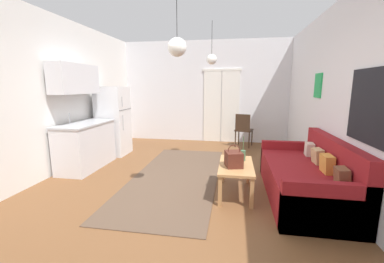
# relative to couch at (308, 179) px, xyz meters

# --- Properties ---
(ground_plane) EXTENTS (5.25, 8.13, 0.10)m
(ground_plane) POSITION_rel_couch_xyz_m (-1.93, -0.27, -0.33)
(ground_plane) COLOR brown
(wall_back) EXTENTS (4.85, 0.13, 2.84)m
(wall_back) POSITION_rel_couch_xyz_m (-1.91, 3.55, 1.13)
(wall_back) COLOR silver
(wall_back) RESTS_ON ground_plane
(wall_right) EXTENTS (0.12, 7.73, 2.84)m
(wall_right) POSITION_rel_couch_xyz_m (0.44, -0.27, 1.14)
(wall_right) COLOR silver
(wall_right) RESTS_ON ground_plane
(wall_left) EXTENTS (0.12, 7.73, 2.84)m
(wall_left) POSITION_rel_couch_xyz_m (-4.30, -0.26, 1.14)
(wall_left) COLOR white
(wall_left) RESTS_ON ground_plane
(area_rug) EXTENTS (1.45, 3.52, 0.01)m
(area_rug) POSITION_rel_couch_xyz_m (-2.06, 0.50, -0.28)
(area_rug) COLOR brown
(area_rug) RESTS_ON ground_plane
(couch) EXTENTS (0.95, 2.06, 0.86)m
(couch) POSITION_rel_couch_xyz_m (0.00, 0.00, 0.00)
(couch) COLOR maroon
(couch) RESTS_ON ground_plane
(coffee_table) EXTENTS (0.49, 0.96, 0.45)m
(coffee_table) POSITION_rel_couch_xyz_m (-1.03, -0.04, 0.11)
(coffee_table) COLOR #B27F4C
(coffee_table) RESTS_ON ground_plane
(bamboo_vase) EXTENTS (0.08, 0.08, 0.38)m
(bamboo_vase) POSITION_rel_couch_xyz_m (-0.93, 0.16, 0.25)
(bamboo_vase) COLOR #47704C
(bamboo_vase) RESTS_ON coffee_table
(handbag) EXTENTS (0.28, 0.31, 0.32)m
(handbag) POSITION_rel_couch_xyz_m (-1.07, -0.15, 0.28)
(handbag) COLOR #512319
(handbag) RESTS_ON coffee_table
(refrigerator) EXTENTS (0.64, 0.64, 1.58)m
(refrigerator) POSITION_rel_couch_xyz_m (-3.84, 1.72, 0.51)
(refrigerator) COLOR white
(refrigerator) RESTS_ON ground_plane
(kitchen_counter) EXTENTS (0.60, 1.29, 1.99)m
(kitchen_counter) POSITION_rel_couch_xyz_m (-3.94, 0.69, 0.47)
(kitchen_counter) COLOR silver
(kitchen_counter) RESTS_ON ground_plane
(accent_chair) EXTENTS (0.51, 0.50, 0.88)m
(accent_chair) POSITION_rel_couch_xyz_m (-0.82, 2.93, 0.21)
(accent_chair) COLOR #382619
(accent_chair) RESTS_ON ground_plane
(pendant_lamp_near) EXTENTS (0.24, 0.24, 0.89)m
(pendant_lamp_near) POSITION_rel_couch_xyz_m (-1.81, -0.41, 1.79)
(pendant_lamp_near) COLOR black
(pendant_lamp_far) EXTENTS (0.20, 0.20, 0.83)m
(pendant_lamp_far) POSITION_rel_couch_xyz_m (-1.55, 1.52, 1.83)
(pendant_lamp_far) COLOR black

